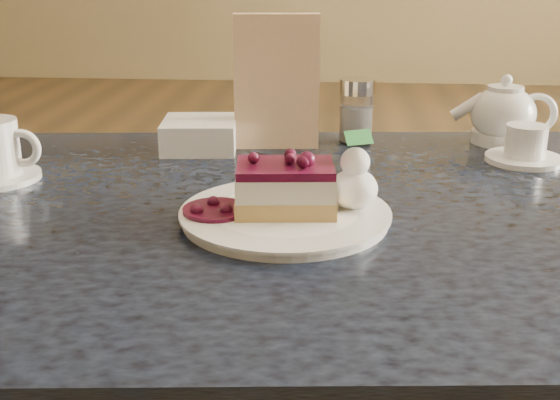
# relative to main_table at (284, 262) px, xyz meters

# --- Properties ---
(main_table) EXTENTS (1.20, 0.86, 0.70)m
(main_table) POSITION_rel_main_table_xyz_m (0.00, 0.00, 0.00)
(main_table) COLOR #1D273C
(main_table) RESTS_ON ground
(dessert_plate) EXTENTS (0.24, 0.24, 0.01)m
(dessert_plate) POSITION_rel_main_table_xyz_m (0.00, -0.05, 0.08)
(dessert_plate) COLOR white
(dessert_plate) RESTS_ON main_table
(cheesecake_slice) EXTENTS (0.12, 0.09, 0.06)m
(cheesecake_slice) POSITION_rel_main_table_xyz_m (0.00, -0.05, 0.11)
(cheesecake_slice) COLOR gold
(cheesecake_slice) RESTS_ON dessert_plate
(whipped_cream) EXTENTS (0.05, 0.05, 0.05)m
(whipped_cream) POSITION_rel_main_table_xyz_m (0.08, -0.03, 0.11)
(whipped_cream) COLOR white
(whipped_cream) RESTS_ON dessert_plate
(berry_sauce) EXTENTS (0.08, 0.08, 0.01)m
(berry_sauce) POSITION_rel_main_table_xyz_m (-0.07, -0.06, 0.09)
(berry_sauce) COLOR black
(berry_sauce) RESTS_ON dessert_plate
(tea_set) EXTENTS (0.17, 0.22, 0.10)m
(tea_set) POSITION_rel_main_table_xyz_m (0.33, 0.31, 0.11)
(tea_set) COLOR white
(tea_set) RESTS_ON main_table
(menu_card) EXTENTS (0.13, 0.04, 0.21)m
(menu_card) POSITION_rel_main_table_xyz_m (-0.03, 0.28, 0.18)
(menu_card) COLOR beige
(menu_card) RESTS_ON main_table
(sugar_shaker) EXTENTS (0.06, 0.06, 0.10)m
(sugar_shaker) POSITION_rel_main_table_xyz_m (0.09, 0.32, 0.13)
(sugar_shaker) COLOR white
(sugar_shaker) RESTS_ON main_table
(napkin_stack) EXTENTS (0.12, 0.12, 0.05)m
(napkin_stack) POSITION_rel_main_table_xyz_m (-0.15, 0.25, 0.10)
(napkin_stack) COLOR white
(napkin_stack) RESTS_ON main_table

